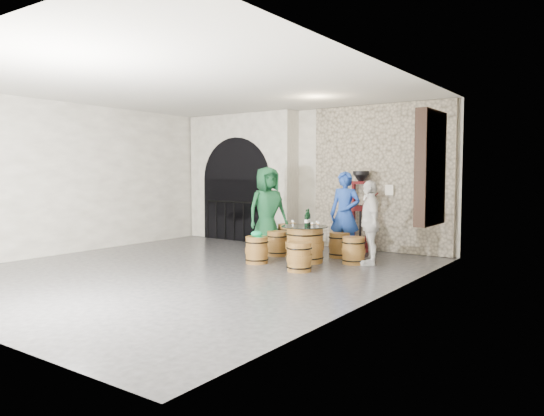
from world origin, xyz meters
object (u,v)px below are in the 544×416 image
Objects in this scene: barrel_stool_right at (354,251)px; barrel_stool_near_right at (299,257)px; side_barrel at (288,238)px; barrel_stool_left at (277,244)px; person_blue at (345,214)px; wine_bottle_center at (306,220)px; barrel_stool_far at (340,245)px; barrel_stool_near_left at (257,250)px; person_green at (267,210)px; wine_bottle_left at (308,219)px; barrel_table at (305,244)px; corking_press at (361,205)px; wine_bottle_right at (309,219)px; person_white at (370,223)px.

barrel_stool_near_right is at bearing -110.38° from barrel_stool_right.
side_barrel is (-1.84, 0.52, 0.05)m from barrel_stool_right.
barrel_stool_left is 0.29× the size of person_blue.
barrel_stool_right is 1.57× the size of wine_bottle_center.
barrel_stool_far is at bearing 137.79° from barrel_stool_right.
wine_bottle_center reaches higher than barrel_stool_near_left.
barrel_stool_far is 1.00× the size of barrel_stool_near_left.
person_green is 5.66× the size of wine_bottle_left.
person_blue is (0.33, 1.02, 0.53)m from barrel_table.
barrel_stool_near_right is at bearing -77.18° from corking_press.
person_green is 1.05× the size of person_blue.
barrel_stool_left is at bearing 101.05° from barrel_stool_near_left.
barrel_stool_far is 1.57× the size of wine_bottle_center.
wine_bottle_left is (0.88, -0.24, 0.58)m from barrel_stool_left.
corking_press is (1.13, 1.57, 0.77)m from barrel_stool_left.
barrel_stool_near_right is 0.29× the size of corking_press.
person_green is (-1.50, -0.43, 0.67)m from barrel_stool_far.
wine_bottle_left is at bearing 112.79° from barrel_stool_near_right.
side_barrel is at bearing 101.36° from barrel_stool_near_left.
wine_bottle_right is at bearing -112.68° from barrel_stool_far.
barrel_stool_near_right is 1.57× the size of wine_bottle_center.
barrel_stool_right is 2.17m from person_green.
wine_bottle_right is at bearing -79.90° from person_green.
corking_press is (0.25, 1.81, 0.19)m from wine_bottle_left.
barrel_stool_near_left is at bearing -146.87° from barrel_stool_right.
barrel_stool_near_right is 1.04m from wine_bottle_center.
barrel_table is at bearing -84.60° from wine_bottle_right.
barrel_stool_right is at bearing -68.49° from person_green.
wine_bottle_center is (0.93, -0.37, 0.58)m from barrel_stool_left.
person_blue is (1.20, 0.69, 0.62)m from barrel_stool_left.
wine_bottle_left is at bearing -38.77° from side_barrel.
barrel_stool_far is 1.80m from barrel_stool_near_left.
corking_press reaches higher than barrel_table.
person_green is 1.24m from wine_bottle_right.
wine_bottle_left is at bearing 80.27° from barrel_table.
corking_press reaches higher than barrel_stool_far.
barrel_table is 2.77× the size of wine_bottle_center.
person_blue is 0.99m from wine_bottle_left.
person_blue reaches higher than wine_bottle_left.
side_barrel is 0.35× the size of corking_press.
corking_press is at bearing 80.96° from wine_bottle_right.
corking_press is at bearing 69.55° from barrel_stool_near_left.
barrel_stool_near_right is 2.22m from side_barrel.
wine_bottle_left is at bearing -105.18° from person_white.
barrel_stool_right is at bearing 27.38° from wine_bottle_center.
barrel_stool_near_left is at bearing -129.99° from person_green.
barrel_stool_right is at bearing 18.70° from wine_bottle_left.
barrel_stool_far is 0.76m from barrel_stool_right.
wine_bottle_center is at bearing -70.82° from wine_bottle_left.
wine_bottle_right is 0.19× the size of corking_press.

